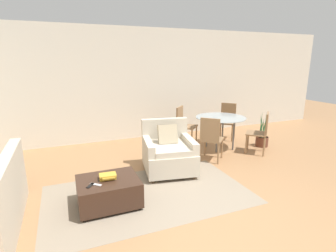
% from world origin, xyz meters
% --- Properties ---
extents(ground_plane, '(20.00, 20.00, 0.00)m').
position_xyz_m(ground_plane, '(0.00, 0.00, 0.00)').
color(ground_plane, '#A3754C').
extents(wall_back, '(12.00, 0.06, 2.75)m').
position_xyz_m(wall_back, '(0.00, 3.89, 1.38)').
color(wall_back, beige).
rests_on(wall_back, ground_plane).
extents(area_rug, '(3.00, 1.75, 0.01)m').
position_xyz_m(area_rug, '(-0.55, 0.89, 0.00)').
color(area_rug, gray).
rests_on(area_rug, ground_plane).
extents(armchair, '(1.01, 1.04, 0.90)m').
position_xyz_m(armchair, '(0.05, 1.59, 0.35)').
color(armchair, beige).
rests_on(armchair, ground_plane).
extents(ottoman, '(0.82, 0.67, 0.38)m').
position_xyz_m(ottoman, '(-1.16, 0.83, 0.21)').
color(ottoman, '#382319').
rests_on(ottoman, ground_plane).
extents(book_stack, '(0.24, 0.18, 0.07)m').
position_xyz_m(book_stack, '(-1.15, 0.84, 0.42)').
color(book_stack, gold).
rests_on(book_stack, ottoman).
extents(tv_remote_primary, '(0.15, 0.14, 0.01)m').
position_xyz_m(tv_remote_primary, '(-1.33, 0.73, 0.39)').
color(tv_remote_primary, '#B7B7BC').
rests_on(tv_remote_primary, ottoman).
extents(tv_remote_secondary, '(0.12, 0.14, 0.01)m').
position_xyz_m(tv_remote_secondary, '(-1.40, 0.72, 0.39)').
color(tv_remote_secondary, black).
rests_on(tv_remote_secondary, ottoman).
extents(dining_table, '(1.11, 1.11, 0.73)m').
position_xyz_m(dining_table, '(1.62, 2.33, 0.65)').
color(dining_table, '#99A8AD').
rests_on(dining_table, ground_plane).
extents(dining_chair_near_left, '(0.59, 0.59, 0.90)m').
position_xyz_m(dining_chair_near_left, '(1.00, 1.71, 0.52)').
color(dining_chair_near_left, '#93704C').
rests_on(dining_chair_near_left, ground_plane).
extents(dining_chair_near_right, '(0.59, 0.59, 0.90)m').
position_xyz_m(dining_chair_near_right, '(2.24, 1.71, 0.52)').
color(dining_chair_near_right, '#93704C').
rests_on(dining_chair_near_right, ground_plane).
extents(dining_chair_far_left, '(0.59, 0.59, 0.90)m').
position_xyz_m(dining_chair_far_left, '(1.00, 2.95, 0.52)').
color(dining_chair_far_left, '#93704C').
rests_on(dining_chair_far_left, ground_plane).
extents(dining_chair_far_right, '(0.59, 0.59, 0.90)m').
position_xyz_m(dining_chair_far_right, '(2.24, 2.95, 0.52)').
color(dining_chair_far_right, '#93704C').
rests_on(dining_chair_far_right, ground_plane).
extents(potted_plant_small, '(0.28, 0.28, 0.82)m').
position_xyz_m(potted_plant_small, '(2.62, 2.07, 0.20)').
color(potted_plant_small, brown).
rests_on(potted_plant_small, ground_plane).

